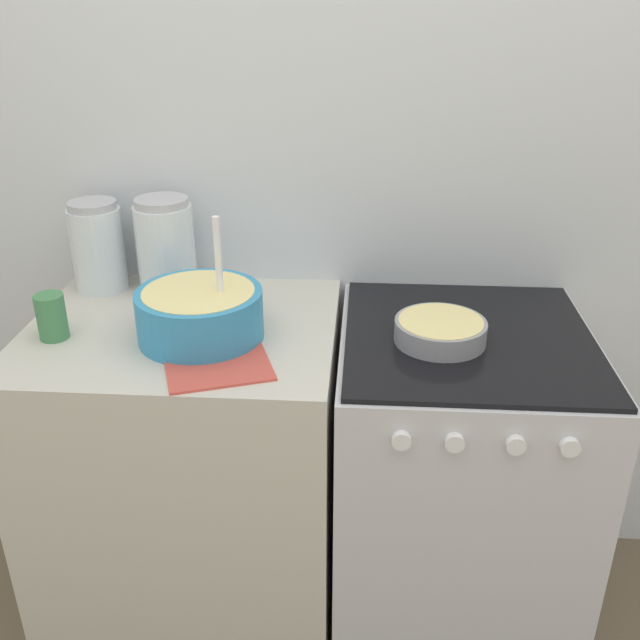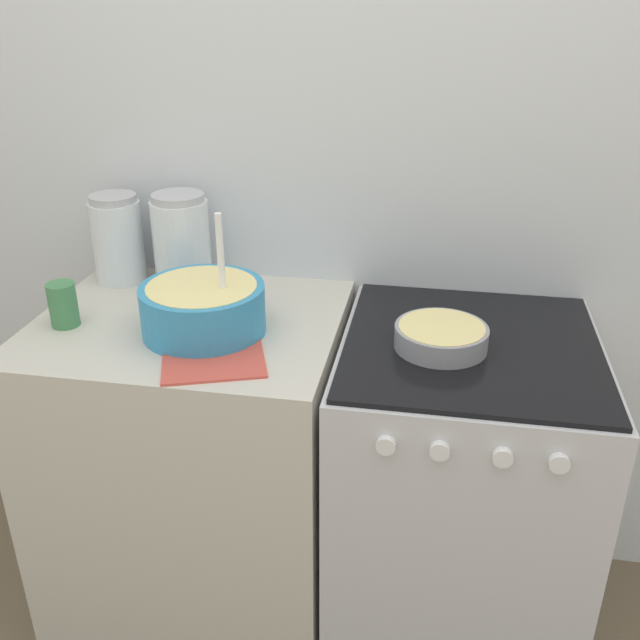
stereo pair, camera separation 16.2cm
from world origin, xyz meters
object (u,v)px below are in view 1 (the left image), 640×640
object	(u,v)px
storage_jar_left	(99,252)
tin_can	(52,317)
mixing_bowl	(200,311)
storage_jar_middle	(166,252)
stove	(454,484)
baking_pan	(440,330)

from	to	relation	value
storage_jar_left	tin_can	xyz separation A→B (m)	(-0.01, -0.30, -0.05)
mixing_bowl	storage_jar_left	xyz separation A→B (m)	(-0.33, 0.28, 0.04)
tin_can	mixing_bowl	bearing A→B (deg)	4.03
mixing_bowl	storage_jar_middle	xyz separation A→B (m)	(-0.15, 0.28, 0.04)
storage_jar_left	mixing_bowl	bearing A→B (deg)	-39.77
stove	baking_pan	size ratio (longest dim) A/B	4.15
baking_pan	tin_can	world-z (taller)	tin_can
storage_jar_left	tin_can	bearing A→B (deg)	-92.17
stove	baking_pan	xyz separation A→B (m)	(-0.07, -0.04, 0.47)
mixing_bowl	baking_pan	distance (m)	0.56
storage_jar_left	baking_pan	bearing A→B (deg)	-16.30
stove	storage_jar_left	bearing A→B (deg)	166.97
mixing_bowl	tin_can	size ratio (longest dim) A/B	2.73
storage_jar_middle	tin_can	world-z (taller)	storage_jar_middle
baking_pan	storage_jar_middle	xyz separation A→B (m)	(-0.71, 0.26, 0.08)
stove	storage_jar_left	distance (m)	1.13
stove	tin_can	size ratio (longest dim) A/B	8.12
mixing_bowl	tin_can	xyz separation A→B (m)	(-0.35, -0.02, -0.01)
storage_jar_middle	mixing_bowl	bearing A→B (deg)	-61.68
baking_pan	mixing_bowl	bearing A→B (deg)	-178.23
stove	mixing_bowl	bearing A→B (deg)	-175.03
tin_can	storage_jar_middle	bearing A→B (deg)	57.09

